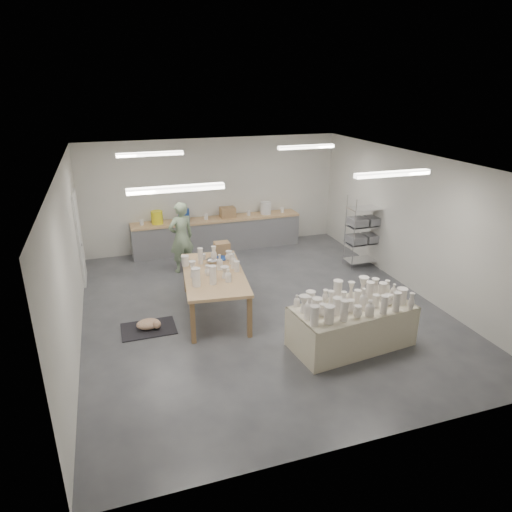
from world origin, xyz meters
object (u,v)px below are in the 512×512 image
object	(u,v)px
work_table	(214,270)
potter	(181,237)
drying_table	(351,323)
red_stool	(181,257)

from	to	relation	value
work_table	potter	distance (m)	2.26
work_table	potter	world-z (taller)	potter
drying_table	work_table	distance (m)	2.86
drying_table	work_table	world-z (taller)	work_table
work_table	red_stool	bearing A→B (deg)	103.09
red_stool	potter	bearing A→B (deg)	-90.00
drying_table	red_stool	world-z (taller)	drying_table
drying_table	red_stool	bearing A→B (deg)	109.50
drying_table	red_stool	xyz separation A→B (m)	(-2.23, 4.56, -0.17)
potter	red_stool	bearing A→B (deg)	-106.21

